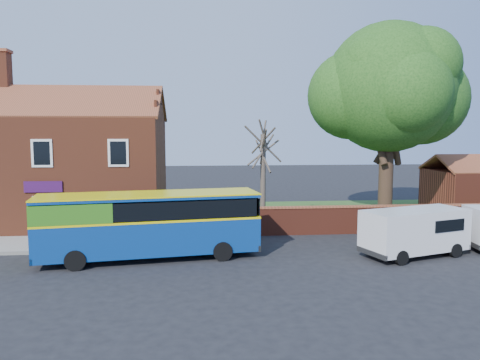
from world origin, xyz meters
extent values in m
plane|color=black|center=(0.00, 0.00, 0.00)|extent=(120.00, 120.00, 0.00)
cube|color=gray|center=(-7.00, 5.75, 0.06)|extent=(18.00, 3.50, 0.12)
cube|color=slate|center=(-7.00, 4.00, 0.07)|extent=(18.00, 0.15, 0.14)
cube|color=#426B28|center=(13.00, 13.00, 0.02)|extent=(26.00, 12.00, 0.04)
cube|color=brown|center=(-7.00, 11.50, 3.25)|extent=(12.00, 8.00, 6.50)
cube|color=brown|center=(-7.00, 9.50, 7.50)|extent=(12.30, 4.08, 2.16)
cube|color=brown|center=(-7.00, 13.50, 7.50)|extent=(12.30, 4.08, 2.16)
cube|color=brown|center=(-10.40, 11.50, 9.40)|extent=(0.90, 0.90, 2.20)
cube|color=black|center=(-7.00, 7.47, 4.60)|extent=(1.10, 0.06, 1.50)
cube|color=#4C0F19|center=(-7.00, 7.45, 1.10)|extent=(0.95, 0.04, 2.10)
cube|color=silver|center=(-7.00, 7.47, 1.15)|extent=(1.20, 0.06, 2.30)
cube|color=#350E40|center=(-7.00, 7.44, 2.80)|extent=(2.00, 0.06, 0.60)
cube|color=maroon|center=(13.00, 7.00, 0.75)|extent=(22.00, 0.30, 1.50)
cube|color=brown|center=(13.00, 7.00, 1.55)|extent=(22.00, 0.38, 0.10)
cube|color=brown|center=(22.00, 14.25, 3.55)|extent=(8.20, 2.56, 1.24)
cube|color=navy|center=(-0.92, 2.75, 1.12)|extent=(10.00, 3.84, 1.55)
cube|color=yellow|center=(-0.92, 2.75, 1.89)|extent=(10.03, 3.86, 0.10)
cube|color=black|center=(-0.92, 2.75, 2.36)|extent=(9.62, 3.80, 0.78)
cube|color=#357C1B|center=(-4.10, 2.28, 2.36)|extent=(3.64, 2.94, 0.83)
cube|color=navy|center=(-0.92, 2.75, 2.88)|extent=(10.00, 3.84, 0.14)
cube|color=yellow|center=(-0.92, 2.75, 2.96)|extent=(10.05, 3.88, 0.06)
cylinder|color=black|center=(-3.84, 1.17, 0.44)|extent=(0.91, 0.41, 0.88)
cylinder|color=black|center=(-4.17, 3.42, 0.44)|extent=(0.91, 0.41, 0.88)
cylinder|color=black|center=(2.34, 2.08, 0.44)|extent=(0.91, 0.41, 0.88)
cylinder|color=black|center=(2.00, 4.33, 0.44)|extent=(0.91, 0.41, 0.88)
cube|color=silver|center=(11.23, 2.07, 1.24)|extent=(5.31, 3.40, 1.88)
cube|color=black|center=(13.34, 2.75, 1.53)|extent=(0.59, 1.62, 0.74)
cube|color=black|center=(13.54, 2.82, 0.40)|extent=(0.70, 1.91, 0.24)
cylinder|color=black|center=(10.01, 0.70, 0.33)|extent=(0.69, 0.41, 0.65)
cylinder|color=black|center=(9.44, 2.46, 0.33)|extent=(0.69, 0.41, 0.65)
cylinder|color=black|center=(13.02, 1.67, 0.33)|extent=(0.69, 0.41, 0.65)
cylinder|color=black|center=(12.45, 3.44, 0.33)|extent=(0.69, 0.41, 0.65)
cylinder|color=black|center=(15.25, 3.50, 0.32)|extent=(0.66, 0.27, 0.64)
cylinder|color=black|center=(13.38, 10.71, 2.61)|extent=(0.91, 0.91, 5.22)
sphere|color=#3F7825|center=(13.38, 10.71, 8.51)|extent=(8.17, 8.17, 8.17)
sphere|color=#3F7825|center=(15.76, 11.16, 7.83)|extent=(5.90, 5.90, 5.90)
sphere|color=#3F7825|center=(11.22, 11.39, 8.06)|extent=(5.68, 5.68, 5.68)
cylinder|color=#4C4238|center=(5.15, 9.15, 2.80)|extent=(0.32, 0.32, 5.60)
cylinder|color=#4C4238|center=(5.15, 9.15, 4.80)|extent=(0.33, 2.73, 2.20)
cylinder|color=#4C4238|center=(5.15, 9.15, 4.60)|extent=(1.43, 2.02, 2.02)
cylinder|color=#4C4238|center=(5.15, 9.15, 5.00)|extent=(2.29, 1.05, 2.23)
camera|label=1|loc=(1.25, -18.31, 5.78)|focal=35.00mm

